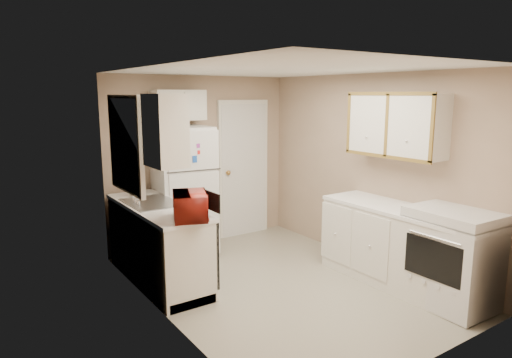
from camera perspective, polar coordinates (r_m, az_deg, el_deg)
floor at (r=5.37m, az=3.09°, el=-12.97°), size 3.80×3.80×0.00m
ceiling at (r=4.93m, az=3.37°, el=13.51°), size 3.80×3.80×0.00m
wall_left at (r=4.33m, az=-11.66°, el=-2.28°), size 3.80×3.80×0.00m
wall_right at (r=5.96m, az=13.96°, el=1.14°), size 3.80×3.80×0.00m
wall_back at (r=6.60m, az=-6.88°, el=2.27°), size 2.80×2.80×0.00m
wall_front at (r=3.74m, az=21.34°, el=-4.83°), size 2.80×2.80×0.00m
left_counter at (r=5.44m, az=-12.15°, el=-7.84°), size 0.60×1.80×0.90m
dishwasher at (r=5.02m, az=-6.43°, el=-8.74°), size 0.03×0.58×0.72m
sink at (r=5.46m, az=-12.92°, el=-3.31°), size 0.54×0.74×0.16m
microwave at (r=4.64m, az=-8.20°, el=-3.19°), size 0.56×0.44×0.33m
soap_bottle at (r=5.82m, az=-15.05°, el=-1.14°), size 0.10×0.10×0.18m
window_blinds at (r=5.25m, az=-15.89°, el=4.20°), size 0.10×0.98×1.08m
upper_cabinet_left at (r=4.49m, az=-11.27°, el=5.96°), size 0.30×0.45×0.70m
refrigerator at (r=6.18m, az=-9.10°, el=-1.51°), size 0.78×0.76×1.73m
cabinet_over_fridge at (r=6.23m, az=-9.70°, el=9.09°), size 0.70×0.30×0.40m
interior_door at (r=6.94m, az=-1.56°, el=1.25°), size 0.86×0.06×2.08m
right_counter at (r=5.42m, az=17.82°, el=-8.18°), size 0.60×2.00×0.90m
stove at (r=5.13m, az=23.40°, el=-8.95°), size 0.71×0.86×1.02m
upper_cabinet_right at (r=5.46m, az=17.11°, el=6.49°), size 0.30×1.20×0.70m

